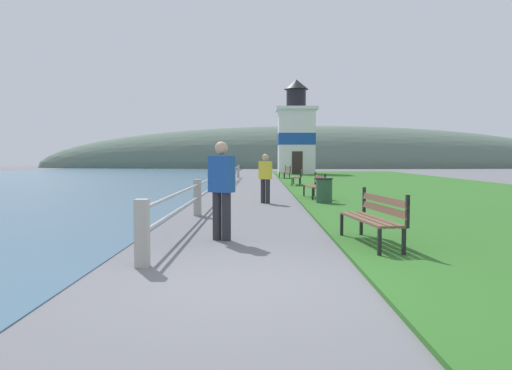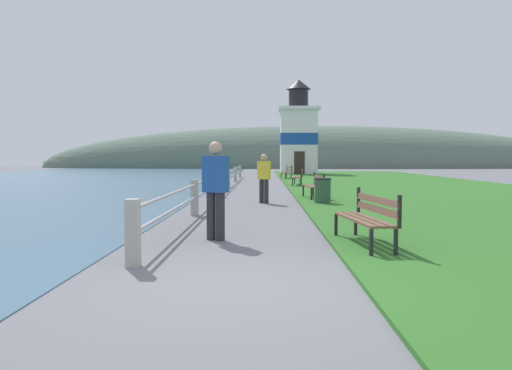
{
  "view_description": "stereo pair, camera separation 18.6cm",
  "coord_description": "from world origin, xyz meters",
  "px_view_note": "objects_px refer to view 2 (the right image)",
  "views": [
    {
      "loc": [
        0.2,
        -5.67,
        1.49
      ],
      "look_at": [
        0.03,
        15.67,
        0.3
      ],
      "focal_mm": 35.0,
      "sensor_mm": 36.0,
      "label": 1
    },
    {
      "loc": [
        0.38,
        -5.67,
        1.49
      ],
      "look_at": [
        0.03,
        15.67,
        0.3
      ],
      "focal_mm": 35.0,
      "sensor_mm": 36.0,
      "label": 2
    }
  ],
  "objects_px": {
    "person_strolling": "(264,177)",
    "park_bench_midway": "(315,184)",
    "park_bench_near": "(368,215)",
    "person_by_railing": "(216,187)",
    "park_bench_by_lighthouse": "(287,171)",
    "lighthouse": "(298,135)",
    "trash_bin": "(323,191)",
    "park_bench_far": "(299,176)"
  },
  "relations": [
    {
      "from": "person_strolling",
      "to": "lighthouse",
      "type": "bearing_deg",
      "value": 21.62
    },
    {
      "from": "park_bench_near",
      "to": "park_bench_by_lighthouse",
      "type": "bearing_deg",
      "value": -97.04
    },
    {
      "from": "park_bench_far",
      "to": "trash_bin",
      "type": "relative_size",
      "value": 2.38
    },
    {
      "from": "lighthouse",
      "to": "person_by_railing",
      "type": "relative_size",
      "value": 4.7
    },
    {
      "from": "park_bench_near",
      "to": "person_strolling",
      "type": "xyz_separation_m",
      "value": [
        -1.71,
        7.94,
        0.33
      ]
    },
    {
      "from": "park_bench_near",
      "to": "person_strolling",
      "type": "distance_m",
      "value": 8.13
    },
    {
      "from": "park_bench_near",
      "to": "lighthouse",
      "type": "distance_m",
      "value": 36.02
    },
    {
      "from": "park_bench_near",
      "to": "park_bench_by_lighthouse",
      "type": "distance_m",
      "value": 25.87
    },
    {
      "from": "person_by_railing",
      "to": "trash_bin",
      "type": "distance_m",
      "value": 7.28
    },
    {
      "from": "lighthouse",
      "to": "trash_bin",
      "type": "height_order",
      "value": "lighthouse"
    },
    {
      "from": "park_bench_near",
      "to": "park_bench_by_lighthouse",
      "type": "height_order",
      "value": "same"
    },
    {
      "from": "person_strolling",
      "to": "trash_bin",
      "type": "relative_size",
      "value": 1.9
    },
    {
      "from": "person_by_railing",
      "to": "park_bench_by_lighthouse",
      "type": "bearing_deg",
      "value": 20.99
    },
    {
      "from": "lighthouse",
      "to": "person_strolling",
      "type": "relative_size",
      "value": 5.2
    },
    {
      "from": "park_bench_midway",
      "to": "person_by_railing",
      "type": "xyz_separation_m",
      "value": [
        -2.65,
        -8.59,
        0.42
      ]
    },
    {
      "from": "lighthouse",
      "to": "park_bench_midway",
      "type": "bearing_deg",
      "value": -92.63
    },
    {
      "from": "person_strolling",
      "to": "park_bench_midway",
      "type": "bearing_deg",
      "value": -25.18
    },
    {
      "from": "person_strolling",
      "to": "trash_bin",
      "type": "distance_m",
      "value": 1.96
    },
    {
      "from": "park_bench_midway",
      "to": "park_bench_far",
      "type": "height_order",
      "value": "same"
    },
    {
      "from": "lighthouse",
      "to": "person_strolling",
      "type": "xyz_separation_m",
      "value": [
        -3.01,
        -27.94,
        -2.59
      ]
    },
    {
      "from": "park_bench_midway",
      "to": "park_bench_far",
      "type": "relative_size",
      "value": 0.87
    },
    {
      "from": "park_bench_near",
      "to": "person_strolling",
      "type": "bearing_deg",
      "value": -85.15
    },
    {
      "from": "trash_bin",
      "to": "park_bench_by_lighthouse",
      "type": "bearing_deg",
      "value": 90.79
    },
    {
      "from": "park_bench_far",
      "to": "park_bench_by_lighthouse",
      "type": "distance_m",
      "value": 8.36
    },
    {
      "from": "lighthouse",
      "to": "trash_bin",
      "type": "relative_size",
      "value": 9.88
    },
    {
      "from": "park_bench_midway",
      "to": "person_strolling",
      "type": "distance_m",
      "value": 2.26
    },
    {
      "from": "trash_bin",
      "to": "park_bench_near",
      "type": "bearing_deg",
      "value": -90.98
    },
    {
      "from": "lighthouse",
      "to": "trash_bin",
      "type": "xyz_separation_m",
      "value": [
        -1.17,
        -28.44,
        -3.03
      ]
    },
    {
      "from": "park_bench_near",
      "to": "trash_bin",
      "type": "xyz_separation_m",
      "value": [
        0.13,
        7.44,
        -0.12
      ]
    },
    {
      "from": "park_bench_far",
      "to": "lighthouse",
      "type": "distance_m",
      "value": 18.64
    },
    {
      "from": "park_bench_far",
      "to": "person_by_railing",
      "type": "height_order",
      "value": "person_by_railing"
    },
    {
      "from": "park_bench_near",
      "to": "trash_bin",
      "type": "height_order",
      "value": "park_bench_near"
    },
    {
      "from": "park_bench_near",
      "to": "park_bench_midway",
      "type": "xyz_separation_m",
      "value": [
        0.07,
        9.29,
        -0.0
      ]
    },
    {
      "from": "person_by_railing",
      "to": "trash_bin",
      "type": "xyz_separation_m",
      "value": [
        2.7,
        6.74,
        -0.53
      ]
    },
    {
      "from": "park_bench_midway",
      "to": "person_by_railing",
      "type": "height_order",
      "value": "person_by_railing"
    },
    {
      "from": "park_bench_midway",
      "to": "lighthouse",
      "type": "height_order",
      "value": "lighthouse"
    },
    {
      "from": "person_strolling",
      "to": "person_by_railing",
      "type": "height_order",
      "value": "person_by_railing"
    },
    {
      "from": "park_bench_by_lighthouse",
      "to": "trash_bin",
      "type": "relative_size",
      "value": 2.26
    },
    {
      "from": "park_bench_far",
      "to": "trash_bin",
      "type": "bearing_deg",
      "value": 96.48
    },
    {
      "from": "person_strolling",
      "to": "trash_bin",
      "type": "xyz_separation_m",
      "value": [
        1.84,
        -0.5,
        -0.44
      ]
    },
    {
      "from": "lighthouse",
      "to": "person_by_railing",
      "type": "height_order",
      "value": "lighthouse"
    },
    {
      "from": "lighthouse",
      "to": "person_strolling",
      "type": "bearing_deg",
      "value": -96.15
    }
  ]
}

